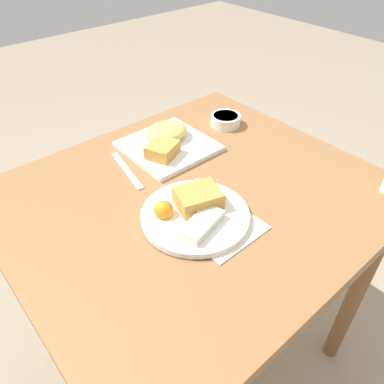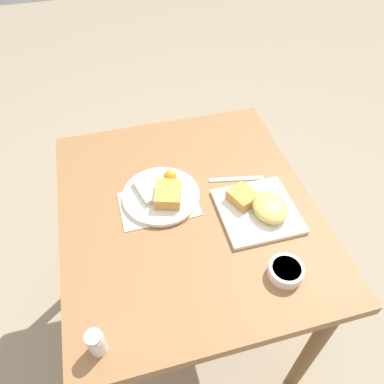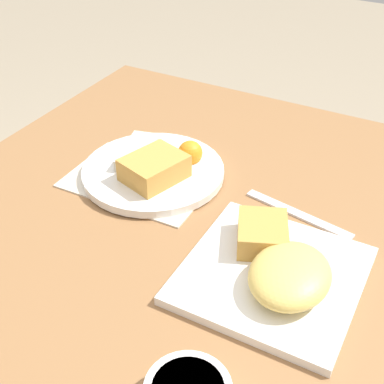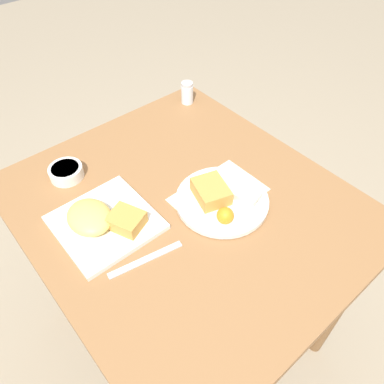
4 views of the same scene
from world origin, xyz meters
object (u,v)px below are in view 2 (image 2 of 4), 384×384
at_px(sauce_ramekin, 286,271).
at_px(salt_shaker, 96,344).
at_px(butter_knife, 236,179).
at_px(plate_square_near, 260,208).
at_px(plate_oval_far, 162,194).

relative_size(sauce_ramekin, salt_shaker, 1.22).
xyz_separation_m(salt_shaker, butter_knife, (0.44, -0.50, -0.03)).
bearing_deg(plate_square_near, plate_oval_far, 63.78).
distance_m(plate_square_near, plate_oval_far, 0.31).
distance_m(salt_shaker, butter_knife, 0.67).
distance_m(plate_square_near, butter_knife, 0.16).
relative_size(sauce_ramekin, butter_knife, 0.51).
height_order(sauce_ramekin, butter_knife, sauce_ramekin).
distance_m(plate_square_near, sauce_ramekin, 0.22).
distance_m(plate_oval_far, butter_knife, 0.26).
relative_size(plate_square_near, plate_oval_far, 0.94).
bearing_deg(plate_oval_far, butter_knife, -86.43).
height_order(sauce_ramekin, salt_shaker, salt_shaker).
bearing_deg(salt_shaker, butter_knife, -48.30).
distance_m(plate_oval_far, sauce_ramekin, 0.44).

